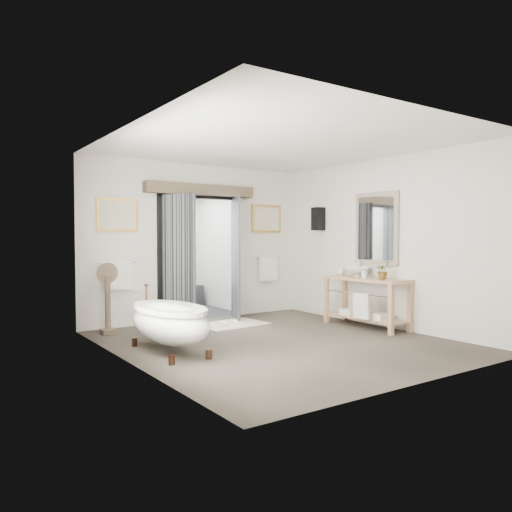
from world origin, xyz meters
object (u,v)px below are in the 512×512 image
object	(u,v)px
clawfoot_tub	(169,321)
rug	(231,324)
basin	(357,272)
vanity	(366,298)

from	to	relation	value
clawfoot_tub	rug	xyz separation A→B (m)	(1.80, 1.34, -0.41)
clawfoot_tub	basin	bearing A→B (deg)	1.33
vanity	basin	xyz separation A→B (m)	(0.06, 0.27, 0.43)
rug	clawfoot_tub	bearing A→B (deg)	-143.25
rug	vanity	bearing A→B (deg)	-41.13
basin	rug	bearing A→B (deg)	145.80
clawfoot_tub	vanity	world-z (taller)	same
vanity	basin	world-z (taller)	basin
rug	basin	distance (m)	2.39
rug	basin	xyz separation A→B (m)	(1.81, -1.26, 0.93)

